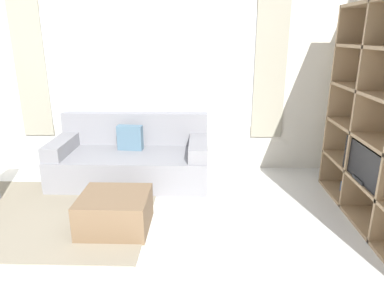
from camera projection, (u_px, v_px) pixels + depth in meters
wall_back at (150, 77)px, 4.87m from camera, size 6.71×0.11×2.70m
area_rug at (45, 215)px, 3.83m from camera, size 2.38×1.75×0.01m
couch_main at (132, 159)px, 4.71m from camera, size 2.07×0.97×0.87m
ottoman at (115, 212)px, 3.53m from camera, size 0.70×0.63×0.37m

